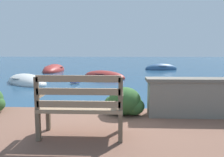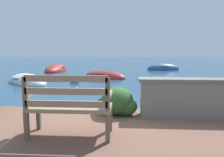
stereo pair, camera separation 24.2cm
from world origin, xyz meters
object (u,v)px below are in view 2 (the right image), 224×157
at_px(rowboat_nearest, 27,81).
at_px(rowboat_mid, 105,76).
at_px(rowboat_far, 56,70).
at_px(mooring_buoy, 75,82).
at_px(rowboat_outer, 163,69).
at_px(park_bench, 69,105).

xyz_separation_m(rowboat_nearest, rowboat_mid, (3.28, 2.08, -0.01)).
relative_size(rowboat_mid, rowboat_far, 0.81).
distance_m(rowboat_nearest, rowboat_mid, 3.89).
height_order(rowboat_far, mooring_buoy, rowboat_far).
height_order(rowboat_mid, mooring_buoy, rowboat_mid).
bearing_deg(rowboat_mid, rowboat_outer, 83.01).
distance_m(rowboat_mid, rowboat_outer, 6.05).
relative_size(rowboat_far, mooring_buoy, 8.05).
bearing_deg(mooring_buoy, rowboat_far, 115.73).
distance_m(rowboat_nearest, rowboat_outer, 9.82).
height_order(park_bench, mooring_buoy, park_bench).
bearing_deg(rowboat_outer, park_bench, -112.70).
bearing_deg(mooring_buoy, rowboat_outer, 54.06).
distance_m(park_bench, rowboat_nearest, 7.36).
height_order(park_bench, rowboat_outer, park_bench).
relative_size(rowboat_mid, rowboat_outer, 1.08).
distance_m(rowboat_far, rowboat_outer, 7.70).
relative_size(rowboat_nearest, rowboat_outer, 1.18).
height_order(rowboat_mid, rowboat_outer, rowboat_outer).
xyz_separation_m(rowboat_outer, mooring_buoy, (-4.94, -6.82, -0.00)).
bearing_deg(rowboat_far, rowboat_mid, 45.76).
bearing_deg(rowboat_nearest, mooring_buoy, -138.04).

